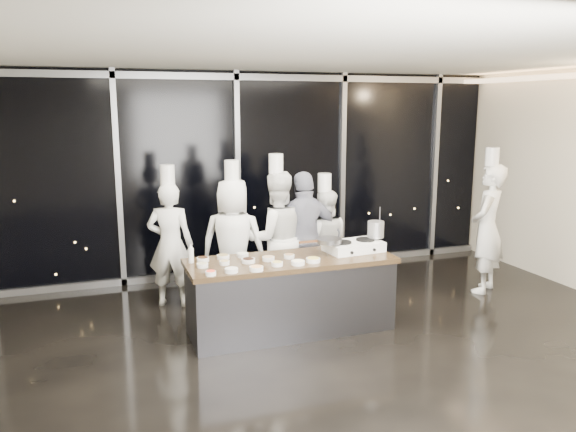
# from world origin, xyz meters

# --- Properties ---
(ground) EXTENTS (9.00, 9.00, 0.00)m
(ground) POSITION_xyz_m (0.00, 0.00, 0.00)
(ground) COLOR black
(ground) RESTS_ON ground
(room_shell) EXTENTS (9.02, 7.02, 3.21)m
(room_shell) POSITION_xyz_m (0.18, 0.00, 2.25)
(room_shell) COLOR beige
(room_shell) RESTS_ON ground
(window_wall) EXTENTS (8.90, 0.11, 3.20)m
(window_wall) POSITION_xyz_m (0.00, 3.43, 1.60)
(window_wall) COLOR black
(window_wall) RESTS_ON ground
(demo_counter) EXTENTS (2.46, 0.86, 0.90)m
(demo_counter) POSITION_xyz_m (0.00, 0.90, 0.45)
(demo_counter) COLOR #36363B
(demo_counter) RESTS_ON ground
(stove) EXTENTS (0.73, 0.49, 0.14)m
(stove) POSITION_xyz_m (0.85, 0.97, 0.96)
(stove) COLOR white
(stove) RESTS_ON demo_counter
(frying_pan) EXTENTS (0.56, 0.34, 0.05)m
(frying_pan) POSITION_xyz_m (0.50, 0.95, 1.07)
(frying_pan) COLOR slate
(frying_pan) RESTS_ON stove
(stock_pot) EXTENTS (0.22, 0.22, 0.21)m
(stock_pot) POSITION_xyz_m (1.18, 1.01, 1.14)
(stock_pot) COLOR #B0B0B2
(stock_pot) RESTS_ON stove
(prep_bowls) EXTENTS (1.39, 0.75, 0.05)m
(prep_bowls) POSITION_xyz_m (-0.48, 0.82, 0.93)
(prep_bowls) COLOR white
(prep_bowls) RESTS_ON demo_counter
(squeeze_bottle) EXTENTS (0.06, 0.06, 0.22)m
(squeeze_bottle) POSITION_xyz_m (-1.14, 1.11, 1.01)
(squeeze_bottle) COLOR white
(squeeze_bottle) RESTS_ON demo_counter
(chef_far_left) EXTENTS (0.72, 0.60, 1.92)m
(chef_far_left) POSITION_xyz_m (-1.22, 2.27, 0.86)
(chef_far_left) COLOR white
(chef_far_left) RESTS_ON ground
(chef_left) EXTENTS (1.01, 0.85, 1.99)m
(chef_left) POSITION_xyz_m (-0.45, 1.91, 0.89)
(chef_left) COLOR white
(chef_left) RESTS_ON ground
(chef_center) EXTENTS (0.91, 0.72, 2.05)m
(chef_center) POSITION_xyz_m (0.14, 1.88, 0.92)
(chef_center) COLOR white
(chef_center) RESTS_ON ground
(guest) EXTENTS (1.08, 0.49, 1.81)m
(guest) POSITION_xyz_m (0.53, 1.83, 0.90)
(guest) COLOR #151C3C
(guest) RESTS_ON ground
(chef_right) EXTENTS (0.89, 0.79, 1.75)m
(chef_right) POSITION_xyz_m (0.89, 2.00, 0.77)
(chef_right) COLOR white
(chef_right) RESTS_ON ground
(chef_side) EXTENTS (0.81, 0.77, 2.10)m
(chef_side) POSITION_xyz_m (3.16, 1.36, 0.95)
(chef_side) COLOR white
(chef_side) RESTS_ON ground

